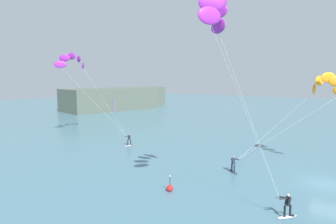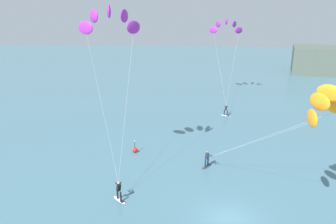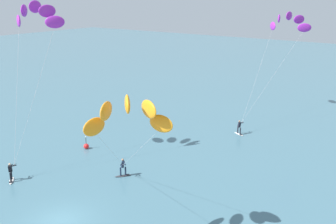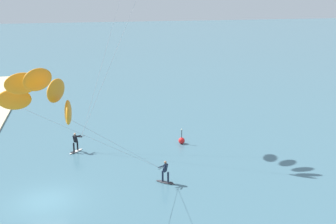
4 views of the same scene
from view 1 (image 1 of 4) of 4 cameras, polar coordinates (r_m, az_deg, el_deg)
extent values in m
plane|color=#426B7A|center=(30.40, 28.57, -12.23)|extent=(240.00, 240.00, 0.00)
ellipsoid|color=white|center=(22.60, 22.23, -18.41)|extent=(1.35, 1.27, 0.08)
cube|color=black|center=(22.82, 23.10, -18.06)|extent=(0.40, 0.40, 0.02)
cylinder|color=black|center=(22.30, 21.81, -17.53)|extent=(0.14, 0.14, 0.78)
cylinder|color=black|center=(22.55, 22.74, -17.29)|extent=(0.14, 0.14, 0.78)
cube|color=black|center=(22.16, 22.37, -15.78)|extent=(0.44, 0.44, 0.63)
sphere|color=tan|center=(22.00, 22.42, -14.76)|extent=(0.20, 0.20, 0.20)
cylinder|color=black|center=(22.06, 20.91, -15.40)|extent=(0.17, 0.54, 0.03)
cylinder|color=black|center=(21.96, 21.67, -15.44)|extent=(0.43, 0.54, 0.15)
cylinder|color=black|center=(22.17, 21.63, -15.23)|extent=(0.16, 0.61, 0.15)
ellipsoid|color=purple|center=(22.92, 9.75, 16.18)|extent=(1.13, 1.64, 1.10)
ellipsoid|color=purple|center=(22.39, 9.54, 18.82)|extent=(0.54, 1.73, 1.10)
ellipsoid|color=purple|center=(21.28, 9.08, 20.46)|extent=(0.75, 1.73, 1.10)
ellipsoid|color=purple|center=(20.01, 8.51, 20.31)|extent=(1.29, 1.55, 1.10)
ellipsoid|color=purple|center=(19.11, 8.11, 18.13)|extent=(1.64, 1.13, 1.10)
cylinder|color=#B2B2B7|center=(21.56, 15.22, 0.31)|extent=(0.72, 5.02, 11.65)
cylinder|color=#B2B2B7|center=(19.61, 15.00, -0.30)|extent=(3.11, 4.02, 11.65)
ellipsoid|color=#333338|center=(30.62, 12.56, -11.33)|extent=(1.20, 1.41, 0.08)
cube|color=black|center=(30.94, 12.14, -11.04)|extent=(0.40, 0.40, 0.02)
cylinder|color=#192338|center=(30.32, 12.81, -10.67)|extent=(0.14, 0.14, 0.78)
cylinder|color=#192338|center=(30.67, 12.35, -10.46)|extent=(0.14, 0.14, 0.78)
cube|color=#192338|center=(30.30, 12.61, -9.32)|extent=(0.43, 0.44, 0.63)
sphere|color=#9E7051|center=(30.19, 12.63, -8.55)|extent=(0.20, 0.20, 0.20)
cylinder|color=black|center=(30.49, 13.57, -8.95)|extent=(0.41, 0.41, 0.03)
cylinder|color=#192338|center=(30.46, 13.01, -8.89)|extent=(0.59, 0.32, 0.15)
cylinder|color=#192338|center=(30.27, 13.19, -8.99)|extent=(0.32, 0.59, 0.15)
ellipsoid|color=orange|center=(34.94, 28.82, 5.95)|extent=(1.44, 1.45, 1.10)
ellipsoid|color=orange|center=(35.89, 27.47, 5.44)|extent=(1.72, 0.97, 1.10)
ellipsoid|color=orange|center=(36.48, 26.65, 4.02)|extent=(1.73, 0.33, 1.10)
cylinder|color=#B2B2B7|center=(31.46, 22.70, -2.67)|extent=(5.58, 8.47, 6.58)
cylinder|color=#B2B2B7|center=(33.08, 20.72, -2.15)|extent=(8.40, 5.68, 6.58)
ellipsoid|color=white|center=(41.30, -7.56, -6.49)|extent=(1.51, 0.96, 0.08)
cube|color=black|center=(41.46, -7.04, -6.36)|extent=(0.38, 0.38, 0.02)
cylinder|color=black|center=(41.11, -7.85, -5.94)|extent=(0.14, 0.14, 0.78)
cylinder|color=black|center=(41.30, -7.29, -5.88)|extent=(0.14, 0.14, 0.78)
cube|color=black|center=(41.06, -7.58, -4.97)|extent=(0.42, 0.41, 0.63)
sphere|color=#9E7051|center=(40.98, -7.59, -4.40)|extent=(0.20, 0.20, 0.20)
cylinder|color=black|center=(41.40, -8.15, -4.67)|extent=(0.06, 0.55, 0.03)
cylinder|color=black|center=(41.13, -7.98, -4.70)|extent=(0.28, 0.60, 0.15)
cylinder|color=black|center=(41.29, -7.77, -4.66)|extent=(0.33, 0.58, 0.15)
ellipsoid|color=purple|center=(50.39, -16.26, 8.73)|extent=(1.58, 1.48, 1.10)
ellipsoid|color=purple|center=(49.95, -17.01, 9.88)|extent=(1.08, 1.81, 1.10)
ellipsoid|color=purple|center=(49.15, -18.28, 10.34)|extent=(0.40, 1.86, 1.10)
ellipsoid|color=purple|center=(48.33, -19.55, 9.90)|extent=(0.93, 1.85, 1.10)
ellipsoid|color=purple|center=(47.82, -20.27, 8.71)|extent=(1.48, 1.58, 1.10)
cylinder|color=#B2B2B7|center=(45.48, -12.58, 2.51)|extent=(2.66, 11.25, 9.84)
cylinder|color=#B2B2B7|center=(44.07, -14.62, 2.32)|extent=(1.63, 11.44, 9.84)
sphere|color=red|center=(25.17, 0.38, -14.64)|extent=(0.56, 0.56, 0.56)
cylinder|color=#262628|center=(24.95, 0.38, -13.29)|extent=(0.06, 0.06, 0.70)
sphere|color=#F2F2CC|center=(24.81, 0.38, -12.40)|extent=(0.12, 0.12, 0.12)
cube|color=#4C564C|center=(94.81, -7.09, 2.88)|extent=(24.78, 11.41, 6.31)
cube|color=slate|center=(92.86, -9.18, 1.97)|extent=(22.33, 12.70, 3.72)
cube|color=#4C564C|center=(87.87, -11.16, 2.51)|extent=(29.05, 18.39, 6.31)
camera|label=2|loc=(32.46, 69.23, 11.52)|focal=34.16mm
camera|label=3|loc=(53.05, 49.93, 11.26)|focal=44.03mm
camera|label=4|loc=(57.49, 28.02, 10.78)|focal=49.04mm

